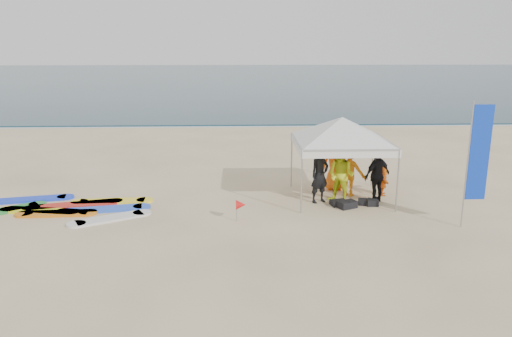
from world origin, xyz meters
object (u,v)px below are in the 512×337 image
object	(u,v)px
person_black_a	(320,175)
person_black_b	(377,175)
person_orange_b	(335,164)
person_yellow	(341,175)
canopy_tent	(342,117)
surfboard_spread	(68,208)
feather_flag	(478,154)
person_seated	(383,181)
marker_pennant	(241,205)
person_orange_a	(350,170)

from	to	relation	value
person_black_a	person_black_b	distance (m)	1.85
person_orange_b	person_yellow	bearing A→B (deg)	97.24
canopy_tent	surfboard_spread	bearing A→B (deg)	-174.52
person_orange_b	feather_flag	size ratio (longest dim) A/B	0.51
person_orange_b	person_black_a	bearing A→B (deg)	72.01
person_orange_b	canopy_tent	size ratio (longest dim) A/B	0.44
person_seated	marker_pennant	size ratio (longest dim) A/B	1.52
person_seated	feather_flag	xyz separation A→B (m)	(1.60, -3.07, 1.59)
person_orange_b	marker_pennant	xyz separation A→B (m)	(-3.29, -3.10, -0.41)
person_yellow	person_black_b	size ratio (longest dim) A/B	1.03
canopy_tent	person_yellow	bearing A→B (deg)	-97.63
person_orange_a	feather_flag	xyz separation A→B (m)	(2.76, -3.06, 1.21)
feather_flag	person_orange_a	bearing A→B (deg)	132.08
canopy_tent	person_black_a	bearing A→B (deg)	-151.87
person_black_a	person_orange_b	size ratio (longest dim) A/B	0.99
person_black_b	canopy_tent	xyz separation A→B (m)	(-1.12, 0.40, 1.81)
marker_pennant	surfboard_spread	size ratio (longest dim) A/B	0.12
person_orange_a	person_black_a	bearing A→B (deg)	59.11
person_orange_a	canopy_tent	xyz separation A→B (m)	(-0.38, -0.31, 1.82)
surfboard_spread	marker_pennant	bearing A→B (deg)	-13.38
feather_flag	marker_pennant	size ratio (longest dim) A/B	5.51
person_yellow	person_orange_a	bearing A→B (deg)	96.26
person_black_a	person_yellow	bearing A→B (deg)	-31.85
person_black_a	canopy_tent	xyz separation A→B (m)	(0.74, 0.39, 1.79)
person_black_a	person_black_b	size ratio (longest dim) A/B	1.02
person_seated	feather_flag	world-z (taller)	feather_flag
feather_flag	surfboard_spread	distance (m)	12.09
marker_pennant	surfboard_spread	world-z (taller)	marker_pennant
person_orange_a	feather_flag	bearing A→B (deg)	159.13
person_black_b	marker_pennant	bearing A→B (deg)	-10.03
surfboard_spread	feather_flag	bearing A→B (deg)	-9.29
person_black_b	canopy_tent	distance (m)	2.16
canopy_tent	person_black_b	bearing A→B (deg)	-19.49
person_black_b	marker_pennant	xyz separation A→B (m)	(-4.38, -1.70, -0.38)
marker_pennant	surfboard_spread	xyz separation A→B (m)	(-5.35, 1.27, -0.46)
person_black_a	surfboard_spread	distance (m)	7.93
canopy_tent	marker_pennant	xyz separation A→B (m)	(-3.26, -2.10, -2.19)
person_orange_b	surfboard_spread	size ratio (longest dim) A/B	0.34
person_black_b	person_black_a	bearing A→B (deg)	-31.35
person_black_a	canopy_tent	distance (m)	1.97
person_black_b	person_orange_b	distance (m)	1.77
person_yellow	person_orange_b	xyz separation A→B (m)	(0.09, 1.44, -0.00)
person_black_b	person_seated	size ratio (longest dim) A/B	1.82
person_black_b	marker_pennant	distance (m)	4.71
person_orange_b	surfboard_spread	distance (m)	8.87
person_black_a	person_black_b	bearing A→B (deg)	-28.27
person_seated	surfboard_spread	xyz separation A→B (m)	(-10.16, -1.15, -0.45)
person_orange_b	canopy_tent	bearing A→B (deg)	99.10
person_black_a	surfboard_spread	bearing A→B (deg)	154.93
person_orange_b	feather_flag	world-z (taller)	feather_flag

